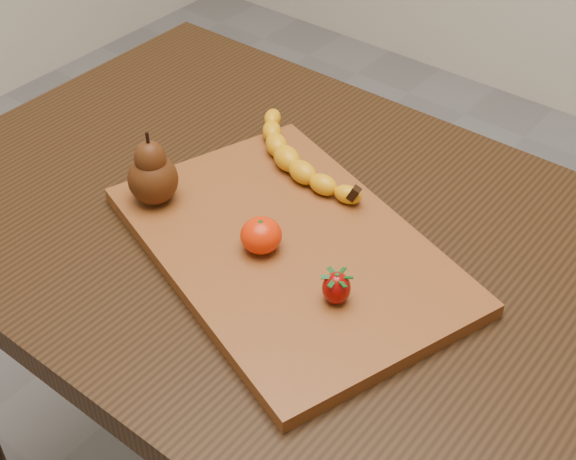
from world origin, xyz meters
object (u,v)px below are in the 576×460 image
Objects in this scene: mandarin at (261,235)px; table at (276,272)px; cutting_board at (288,248)px; pear at (151,167)px.

table is at bearing 117.73° from mandarin.
cutting_board is (0.06, -0.04, 0.11)m from table.
mandarin is (0.04, -0.07, 0.14)m from table.
mandarin is at bearing -102.32° from cutting_board.
pear is at bearing -176.44° from mandarin.
cutting_board reaches higher than table.
mandarin reaches higher than cutting_board.
cutting_board is at bearing 58.60° from mandarin.
table is 19.49× the size of mandarin.
mandarin is (-0.02, -0.03, 0.03)m from cutting_board.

